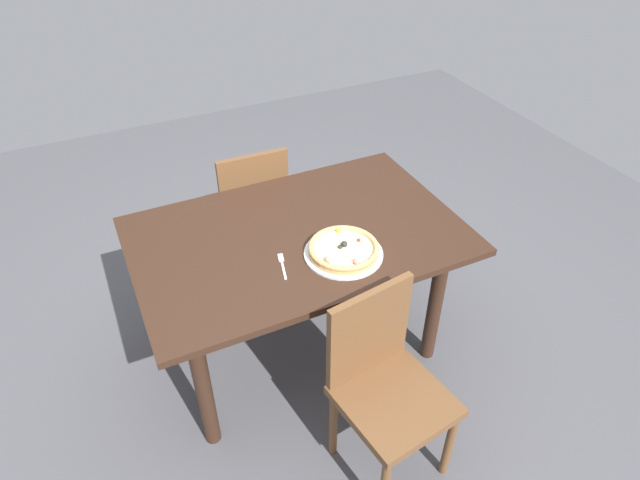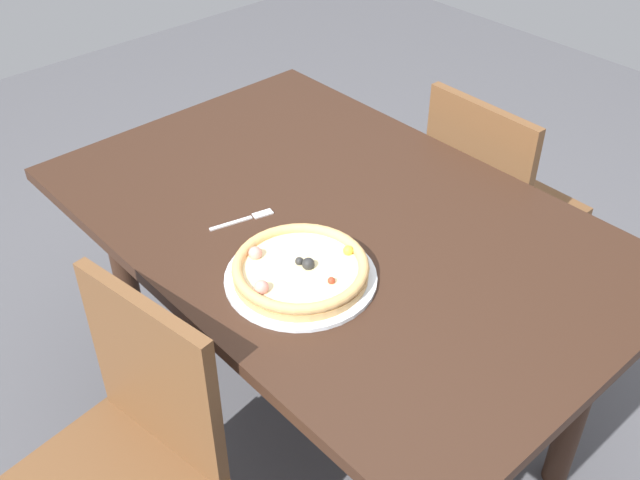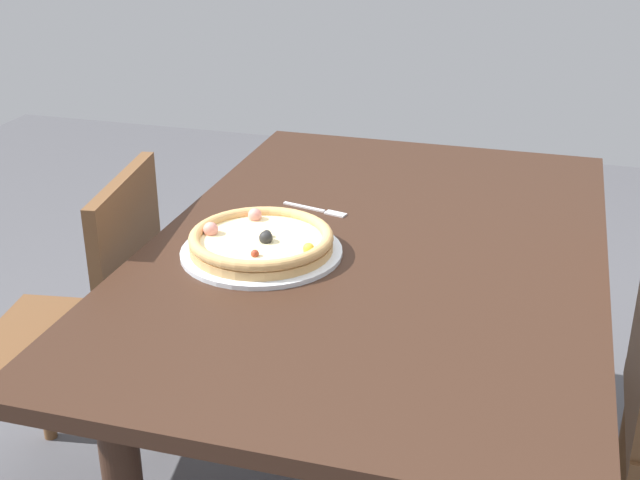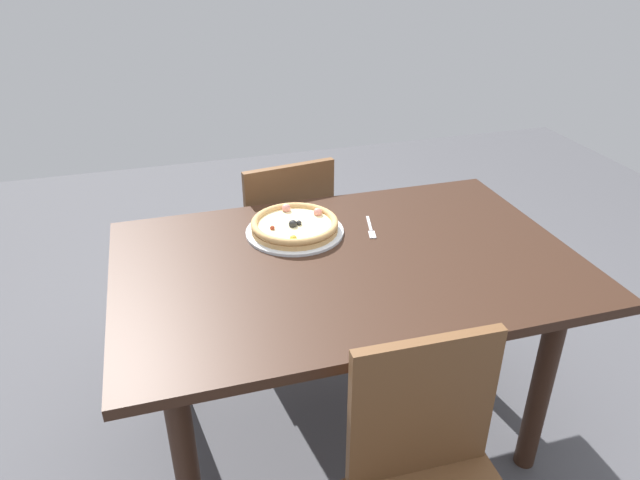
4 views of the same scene
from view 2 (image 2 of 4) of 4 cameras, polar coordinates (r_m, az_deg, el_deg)
name	(u,v)px [view 2 (image 2 of 4)]	position (r m, az deg, el deg)	size (l,w,h in m)	color
ground_plane	(334,417)	(2.35, 1.06, -13.40)	(6.00, 6.00, 0.00)	#4C4C51
dining_table	(337,252)	(1.89, 1.29, -0.91)	(1.46, 0.95, 0.76)	#331E14
chair_near	(122,464)	(1.72, -14.91, -16.28)	(0.45, 0.45, 0.86)	brown
chair_far	(493,205)	(2.43, 13.13, 2.62)	(0.41, 0.41, 0.86)	brown
plate	(301,278)	(1.64, -1.48, -2.90)	(0.34, 0.34, 0.01)	silver
pizza	(300,269)	(1.62, -1.53, -2.23)	(0.30, 0.30, 0.05)	tan
fork	(247,219)	(1.83, -5.62, 1.65)	(0.05, 0.16, 0.00)	silver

